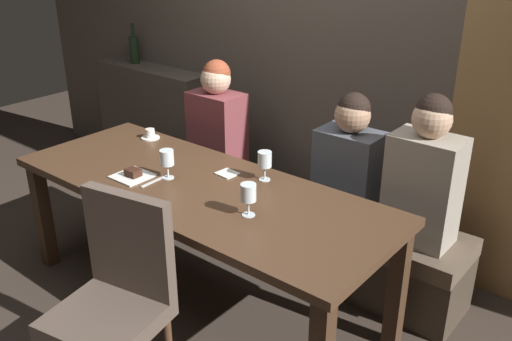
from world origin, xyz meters
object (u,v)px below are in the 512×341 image
at_px(banquette_bench, 276,220).
at_px(espresso_cup, 150,135).
at_px(diner_far_end, 425,174).
at_px(dessert_plate, 133,175).
at_px(wine_glass_far_left, 265,161).
at_px(diner_bearded, 349,159).
at_px(diner_redhead, 217,120).
at_px(chair_near_side, 117,290).
at_px(dining_table, 198,199).
at_px(wine_glass_far_right, 248,193).
at_px(fork_on_table, 153,182).
at_px(wine_bottle_dark_red, 134,49).
at_px(wine_glass_center_front, 167,158).

xyz_separation_m(banquette_bench, espresso_cup, (-0.74, -0.39, 0.54)).
xyz_separation_m(diner_far_end, dessert_plate, (-1.31, -0.85, -0.08)).
relative_size(banquette_bench, wine_glass_far_left, 15.24).
relative_size(banquette_bench, diner_bearded, 3.41).
xyz_separation_m(wine_glass_far_left, espresso_cup, (-0.97, 0.04, -0.09)).
relative_size(diner_bearded, wine_glass_far_left, 4.47).
height_order(diner_redhead, diner_far_end, diner_far_end).
xyz_separation_m(chair_near_side, diner_bearded, (0.30, 1.43, 0.24)).
distance_m(dining_table, diner_redhead, 0.89).
distance_m(dining_table, wine_glass_far_right, 0.48).
xyz_separation_m(espresso_cup, fork_on_table, (0.53, -0.44, -0.02)).
distance_m(wine_bottle_dark_red, wine_glass_far_right, 2.48).
bearing_deg(wine_bottle_dark_red, fork_on_table, -37.44).
distance_m(banquette_bench, dessert_plate, 1.06).
bearing_deg(diner_redhead, fork_on_table, -70.02).
bearing_deg(diner_far_end, chair_near_side, -118.06).
distance_m(wine_glass_center_front, fork_on_table, 0.15).
bearing_deg(chair_near_side, dining_table, 106.07).
height_order(diner_redhead, dessert_plate, diner_redhead).
height_order(wine_bottle_dark_red, espresso_cup, wine_bottle_dark_red).
relative_size(diner_bearded, wine_glass_center_front, 4.47).
relative_size(wine_glass_far_left, dessert_plate, 0.86).
bearing_deg(espresso_cup, wine_glass_far_right, -18.97).
height_order(chair_near_side, diner_redhead, diner_redhead).
height_order(diner_bearded, dessert_plate, diner_bearded).
xyz_separation_m(diner_far_end, fork_on_table, (-1.17, -0.82, -0.09)).
relative_size(wine_glass_far_right, espresso_cup, 1.37).
height_order(dining_table, banquette_bench, dining_table).
bearing_deg(banquette_bench, chair_near_side, -81.68).
height_order(chair_near_side, espresso_cup, chair_near_side).
relative_size(diner_far_end, espresso_cup, 6.75).
bearing_deg(diner_redhead, diner_far_end, -0.60).
distance_m(dining_table, diner_bearded, 0.88).
relative_size(diner_bearded, diner_far_end, 0.90).
height_order(diner_far_end, wine_glass_far_left, diner_far_end).
distance_m(diner_bearded, wine_glass_center_front, 1.02).
relative_size(diner_redhead, dessert_plate, 4.03).
distance_m(wine_glass_center_front, wine_glass_far_left, 0.53).
distance_m(diner_redhead, wine_glass_far_left, 0.87).
xyz_separation_m(wine_glass_center_front, fork_on_table, (-0.02, -0.09, -0.11)).
xyz_separation_m(diner_bearded, wine_glass_far_right, (-0.08, -0.79, 0.06)).
bearing_deg(fork_on_table, diner_far_end, 33.10).
height_order(banquette_bench, diner_redhead, diner_redhead).
relative_size(chair_near_side, wine_glass_far_right, 5.98).
distance_m(wine_glass_center_front, espresso_cup, 0.66).
distance_m(espresso_cup, dessert_plate, 0.61).
xyz_separation_m(dining_table, espresso_cup, (-0.74, 0.31, 0.11)).
xyz_separation_m(wine_bottle_dark_red, wine_glass_far_left, (2.00, -0.78, -0.22)).
distance_m(wine_bottle_dark_red, wine_glass_center_front, 1.93).
bearing_deg(diner_redhead, chair_near_side, -63.21).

